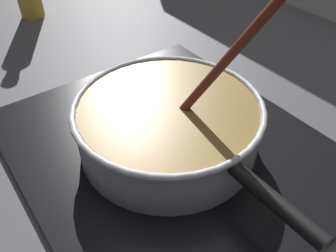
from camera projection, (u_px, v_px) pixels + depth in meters
The scene contains 5 objects.
ground at pixel (145, 194), 0.57m from camera, with size 2.40×1.60×0.04m, color #4C4C51.
hob_plate at pixel (168, 147), 0.61m from camera, with size 0.56×0.48×0.01m, color black.
burner_ring at pixel (168, 142), 0.61m from camera, with size 0.16×0.16×0.01m, color #592D0C.
spare_burner at pixel (112, 91), 0.73m from camera, with size 0.12×0.12×0.01m, color #262628.
cooking_pan at pixel (168, 124), 0.58m from camera, with size 0.45×0.31×0.28m.
Camera 1 is at (0.31, -0.18, 0.43)m, focal length 37.58 mm.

